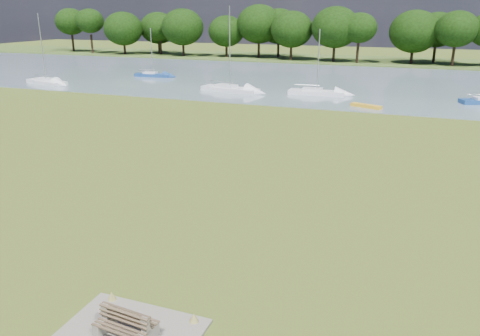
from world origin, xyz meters
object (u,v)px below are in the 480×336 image
(bench_pair, at_px, (126,324))
(kayak, at_px, (366,106))
(sailboat_0, at_px, (153,74))
(sailboat_2, at_px, (229,88))
(sailboat_5, at_px, (46,80))
(sailboat_4, at_px, (316,91))

(bench_pair, xyz_separation_m, kayak, (2.91, 38.43, -0.27))
(sailboat_0, bearing_deg, sailboat_2, -34.53)
(kayak, bearing_deg, sailboat_2, -172.64)
(kayak, height_order, sailboat_2, sailboat_2)
(bench_pair, bearing_deg, sailboat_5, 139.65)
(sailboat_2, xyz_separation_m, sailboat_4, (10.28, 1.42, -0.04))
(bench_pair, relative_size, sailboat_5, 0.21)
(kayak, bearing_deg, sailboat_4, 159.58)
(sailboat_4, height_order, sailboat_5, sailboat_5)
(sailboat_2, distance_m, sailboat_5, 25.38)
(kayak, distance_m, sailboat_5, 41.87)
(bench_pair, height_order, sailboat_5, sailboat_5)
(sailboat_5, bearing_deg, sailboat_4, 23.21)
(bench_pair, distance_m, sailboat_5, 55.84)
(sailboat_0, distance_m, sailboat_4, 26.76)
(bench_pair, relative_size, sailboat_0, 0.27)
(sailboat_0, xyz_separation_m, sailboat_4, (25.84, -6.95, 0.02))
(bench_pair, distance_m, kayak, 38.54)
(sailboat_5, bearing_deg, sailboat_2, 22.77)
(sailboat_2, relative_size, sailboat_5, 1.09)
(sailboat_2, distance_m, sailboat_4, 10.38)
(bench_pair, height_order, sailboat_0, sailboat_0)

